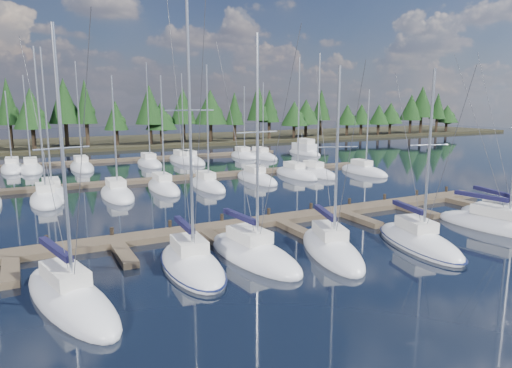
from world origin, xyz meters
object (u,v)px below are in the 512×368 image
front_sailboat_0 (70,298)px  main_dock (279,222)px  front_sailboat_3 (331,249)px  front_sailboat_1 (192,264)px  front_sailboat_5 (501,226)px  front_sailboat_4 (419,242)px  front_sailboat_6 (508,222)px  front_sailboat_2 (253,253)px  motor_yacht_right (304,151)px

front_sailboat_0 → main_dock: bearing=25.7°
main_dock → front_sailboat_3: 7.31m
front_sailboat_1 → front_sailboat_5: (22.52, -2.86, -0.02)m
main_dock → front_sailboat_4: front_sailboat_4 is taller
front_sailboat_4 → front_sailboat_6: bearing=2.9°
front_sailboat_0 → front_sailboat_5: 29.02m
front_sailboat_5 → front_sailboat_6: 1.79m
front_sailboat_3 → front_sailboat_5: bearing=-5.8°
main_dock → front_sailboat_5: front_sailboat_5 is taller
front_sailboat_1 → front_sailboat_2: bearing=1.0°
front_sailboat_3 → front_sailboat_6: 15.73m
main_dock → front_sailboat_2: 7.75m
front_sailboat_3 → front_sailboat_6: size_ratio=0.87×
front_sailboat_3 → front_sailboat_4: size_ratio=1.00×
front_sailboat_0 → front_sailboat_3: (14.98, 0.18, -0.01)m
front_sailboat_5 → front_sailboat_6: bearing=18.9°
front_sailboat_0 → front_sailboat_5: (28.99, -1.24, -0.00)m
front_sailboat_3 → front_sailboat_4: front_sailboat_3 is taller
motor_yacht_right → front_sailboat_3: bearing=-121.4°
main_dock → front_sailboat_3: front_sailboat_3 is taller
front_sailboat_0 → motor_yacht_right: front_sailboat_0 is taller
front_sailboat_3 → front_sailboat_5: size_ratio=0.89×
front_sailboat_2 → motor_yacht_right: size_ratio=1.54×
front_sailboat_1 → front_sailboat_2: size_ratio=1.17×
front_sailboat_0 → front_sailboat_6: 30.69m
motor_yacht_right → front_sailboat_5: bearing=-106.2°
front_sailboat_5 → front_sailboat_6: size_ratio=0.98×
front_sailboat_2 → front_sailboat_5: (18.65, -2.93, -0.00)m
front_sailboat_0 → front_sailboat_5: front_sailboat_5 is taller
main_dock → front_sailboat_0: 17.21m
main_dock → front_sailboat_0: size_ratio=3.33×
front_sailboat_1 → front_sailboat_3: bearing=-9.6°
front_sailboat_4 → motor_yacht_right: size_ratio=1.35×
front_sailboat_0 → front_sailboat_2: size_ratio=0.97×
main_dock → front_sailboat_1: front_sailboat_1 is taller
main_dock → front_sailboat_3: (-0.52, -7.29, 0.07)m
front_sailboat_6 → motor_yacht_right: 47.37m
main_dock → front_sailboat_2: size_ratio=3.22×
front_sailboat_0 → front_sailboat_1: (6.47, 1.62, 0.02)m
main_dock → motor_yacht_right: motor_yacht_right is taller
main_dock → front_sailboat_6: (15.18, -8.13, 0.09)m
front_sailboat_6 → front_sailboat_4: bearing=-177.1°
front_sailboat_5 → front_sailboat_6: front_sailboat_6 is taller
front_sailboat_5 → motor_yacht_right: size_ratio=1.52×
front_sailboat_2 → motor_yacht_right: 54.11m
main_dock → front_sailboat_3: size_ratio=3.66×
front_sailboat_3 → front_sailboat_4: (5.94, -1.34, -0.01)m
front_sailboat_2 → front_sailboat_1: bearing=-179.0°
main_dock → motor_yacht_right: 46.40m
front_sailboat_2 → front_sailboat_4: front_sailboat_2 is taller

